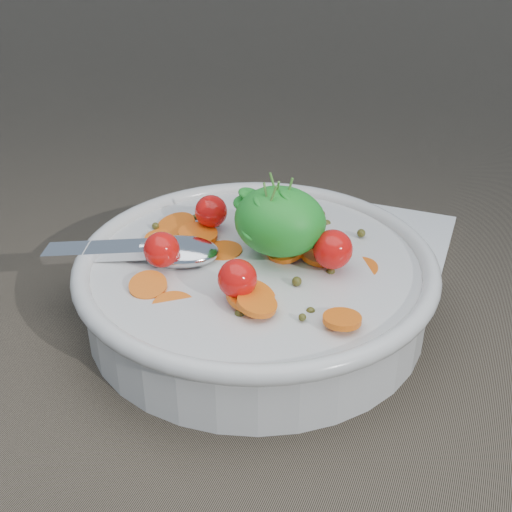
% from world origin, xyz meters
% --- Properties ---
extents(ground, '(6.00, 6.00, 0.00)m').
position_xyz_m(ground, '(0.00, 0.00, 0.00)').
color(ground, brown).
rests_on(ground, ground).
extents(bowl, '(0.31, 0.29, 0.12)m').
position_xyz_m(bowl, '(0.00, -0.00, 0.03)').
color(bowl, silver).
rests_on(bowl, ground).
extents(napkin, '(0.15, 0.13, 0.01)m').
position_xyz_m(napkin, '(0.07, 0.17, 0.00)').
color(napkin, white).
rests_on(napkin, ground).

